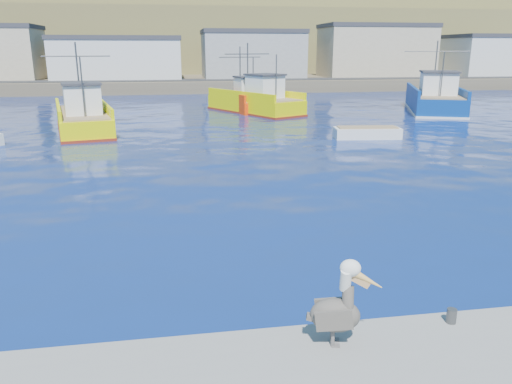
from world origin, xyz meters
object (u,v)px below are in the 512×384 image
trawler_blue (434,99)px  boat_orange (244,100)px  trawler_yellow_b (256,102)px  skiff_mid (367,134)px  skiff_far (438,110)px  pelican (338,308)px  trawler_yellow_a (83,118)px

trawler_blue → boat_orange: (-18.18, 3.68, -0.09)m
trawler_yellow_b → boat_orange: size_ratio=1.30×
skiff_mid → skiff_far: bearing=46.2°
trawler_blue → pelican: bearing=-120.6°
skiff_mid → skiff_far: (12.17, 12.70, -0.04)m
boat_orange → pelican: boat_orange is taller
trawler_yellow_b → pelican: bearing=-97.2°
trawler_yellow_a → boat_orange: trawler_yellow_a is taller
trawler_yellow_a → trawler_yellow_b: (14.34, 9.25, 0.02)m
trawler_blue → boat_orange: 18.55m
trawler_blue → skiff_far: (-0.10, -1.08, -0.85)m
boat_orange → skiff_mid: 18.45m
boat_orange → skiff_mid: bearing=-71.3°
trawler_blue → skiff_mid: bearing=-131.7°
pelican → skiff_far: bearing=58.8°
trawler_yellow_b → skiff_far: trawler_yellow_b is taller
boat_orange → skiff_mid: size_ratio=1.93×
skiff_mid → pelican: (-10.05, -24.03, 0.92)m
skiff_far → pelican: (-22.23, -36.73, 0.96)m
boat_orange → skiff_far: (18.08, -4.76, -0.77)m
skiff_far → trawler_yellow_b: bearing=171.2°
trawler_yellow_b → pelican: (-4.97, -39.39, 0.21)m
trawler_yellow_a → skiff_mid: 20.37m
trawler_blue → pelican: trawler_blue is taller
trawler_yellow_a → trawler_yellow_b: 17.06m
trawler_yellow_a → skiff_far: 32.28m
trawler_yellow_b → skiff_far: bearing=-8.8°
trawler_blue → skiff_mid: 18.47m
trawler_yellow_a → pelican: trawler_yellow_a is taller
trawler_yellow_a → trawler_yellow_b: size_ratio=0.96×
trawler_yellow_a → skiff_far: bearing=11.8°
skiff_mid → trawler_yellow_a: bearing=162.5°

